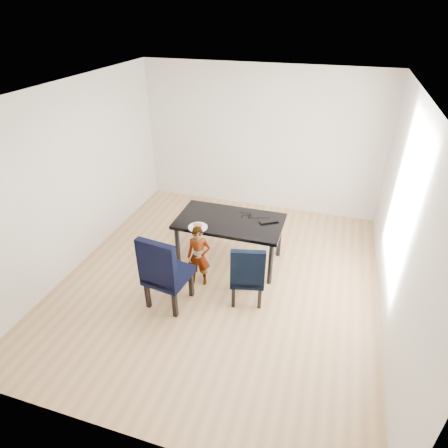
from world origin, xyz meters
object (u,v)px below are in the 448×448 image
(plate, at_px, (198,227))
(chair_right, at_px, (247,272))
(dining_table, at_px, (230,241))
(child, at_px, (199,256))
(chair_left, at_px, (168,269))
(laptop, at_px, (268,220))

(plate, bearing_deg, chair_right, -26.57)
(dining_table, height_order, child, child)
(child, bearing_deg, plate, 99.37)
(chair_left, relative_size, laptop, 3.74)
(dining_table, bearing_deg, chair_right, -58.58)
(dining_table, distance_m, chair_left, 1.27)
(dining_table, relative_size, plate, 5.71)
(dining_table, bearing_deg, laptop, 16.31)
(dining_table, relative_size, chair_right, 1.73)
(chair_right, relative_size, laptop, 3.13)
(dining_table, xyz_separation_m, chair_right, (0.48, -0.78, 0.09))
(child, bearing_deg, chair_left, -127.59)
(chair_right, height_order, child, child)
(laptop, bearing_deg, plate, -4.00)
(dining_table, height_order, plate, plate)
(chair_right, bearing_deg, dining_table, 108.32)
(dining_table, xyz_separation_m, laptop, (0.55, 0.16, 0.39))
(chair_right, xyz_separation_m, plate, (-0.86, 0.43, 0.29))
(chair_right, height_order, plate, chair_right)
(chair_right, bearing_deg, chair_left, -172.59)
(chair_left, relative_size, chair_right, 1.19)
(chair_left, bearing_deg, chair_right, 27.68)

